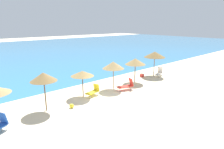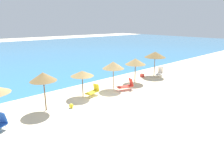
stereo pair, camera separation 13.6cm
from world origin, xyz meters
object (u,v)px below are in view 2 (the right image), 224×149
(beach_umbrella_1, at_px, (43,77))
(beach_umbrella_3, at_px, (113,65))
(beach_umbrella_4, at_px, (135,62))
(beach_umbrella_2, at_px, (82,73))
(lounge_chair_0, at_px, (93,91))
(cooler_box, at_px, (142,75))
(lounge_chair_3, at_px, (159,73))
(beach_ball, at_px, (71,106))
(beach_umbrella_5, at_px, (155,55))
(lounge_chair_2, at_px, (127,85))

(beach_umbrella_1, relative_size, beach_umbrella_3, 1.06)
(beach_umbrella_1, xyz_separation_m, beach_umbrella_4, (10.34, 0.34, -0.27))
(beach_umbrella_2, height_order, beach_umbrella_4, beach_umbrella_4)
(beach_umbrella_2, relative_size, lounge_chair_0, 1.67)
(beach_umbrella_2, relative_size, cooler_box, 5.66)
(lounge_chair_3, xyz_separation_m, beach_ball, (-13.02, -1.05, -0.24))
(beach_umbrella_1, bearing_deg, lounge_chair_3, 0.55)
(beach_umbrella_2, xyz_separation_m, beach_umbrella_5, (10.55, 0.09, 0.55))
(lounge_chair_0, relative_size, cooler_box, 3.40)
(beach_umbrella_1, relative_size, beach_ball, 8.61)
(beach_umbrella_4, xyz_separation_m, cooler_box, (2.31, 0.89, -2.17))
(lounge_chair_0, xyz_separation_m, beach_ball, (-2.86, -1.04, -0.27))
(beach_umbrella_1, relative_size, beach_umbrella_2, 1.25)
(beach_umbrella_3, relative_size, beach_umbrella_4, 1.04)
(beach_umbrella_5, distance_m, lounge_chair_2, 6.87)
(beach_umbrella_1, height_order, beach_umbrella_2, beach_umbrella_1)
(beach_umbrella_2, distance_m, lounge_chair_0, 1.93)
(lounge_chair_2, xyz_separation_m, cooler_box, (4.78, 2.03, -0.28))
(beach_ball, bearing_deg, cooler_box, 11.01)
(beach_umbrella_5, height_order, lounge_chair_3, beach_umbrella_5)
(beach_umbrella_4, distance_m, lounge_chair_0, 6.16)
(beach_umbrella_5, relative_size, beach_ball, 8.82)
(beach_umbrella_2, xyz_separation_m, beach_ball, (-2.03, -1.46, -1.96))
(beach_umbrella_2, bearing_deg, beach_umbrella_3, -4.65)
(beach_umbrella_5, bearing_deg, beach_ball, -173.00)
(cooler_box, bearing_deg, beach_umbrella_3, -170.23)
(lounge_chair_3, bearing_deg, beach_umbrella_4, 65.04)
(lounge_chair_2, bearing_deg, beach_umbrella_1, 101.14)
(beach_ball, bearing_deg, beach_umbrella_4, 8.18)
(beach_umbrella_5, distance_m, cooler_box, 3.00)
(beach_ball, bearing_deg, beach_umbrella_3, 12.28)
(beach_umbrella_1, bearing_deg, beach_ball, -29.11)
(beach_umbrella_3, height_order, beach_ball, beach_umbrella_3)
(lounge_chair_2, relative_size, lounge_chair_3, 1.05)
(beach_umbrella_3, relative_size, lounge_chair_2, 1.62)
(lounge_chair_0, height_order, lounge_chair_2, lounge_chair_2)
(beach_umbrella_2, relative_size, beach_umbrella_5, 0.78)
(beach_umbrella_3, height_order, lounge_chair_2, beach_umbrella_3)
(beach_umbrella_3, xyz_separation_m, lounge_chair_3, (7.60, -0.13, -2.03))
(beach_umbrella_2, distance_m, lounge_chair_3, 11.14)
(beach_umbrella_4, height_order, lounge_chair_0, beach_umbrella_4)
(beach_ball, bearing_deg, lounge_chair_2, 1.03)
(beach_umbrella_4, relative_size, lounge_chair_3, 1.64)
(beach_umbrella_1, height_order, cooler_box, beach_umbrella_1)
(lounge_chair_3, bearing_deg, lounge_chair_2, 75.60)
(lounge_chair_0, bearing_deg, beach_ball, 96.83)
(beach_umbrella_5, bearing_deg, beach_umbrella_2, -179.52)
(lounge_chair_0, distance_m, cooler_box, 8.23)
(beach_umbrella_1, bearing_deg, beach_umbrella_4, 1.91)
(lounge_chair_3, bearing_deg, beach_ball, 72.34)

